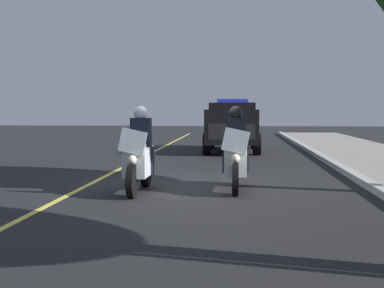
{
  "coord_description": "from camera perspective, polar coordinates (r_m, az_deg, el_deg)",
  "views": [
    {
      "loc": [
        11.11,
        0.99,
        1.66
      ],
      "look_at": [
        -0.17,
        0.0,
        0.9
      ],
      "focal_mm": 48.95,
      "sensor_mm": 36.0,
      "label": 1
    }
  ],
  "objects": [
    {
      "name": "police_suv",
      "position": [
        20.51,
        4.41,
        2.17
      ],
      "size": [
        4.91,
        2.09,
        2.05
      ],
      "color": "black",
      "rests_on": "ground"
    },
    {
      "name": "curb_strip",
      "position": [
        11.56,
        18.87,
        -4.25
      ],
      "size": [
        48.0,
        0.24,
        0.15
      ],
      "primitive_type": "cube",
      "color": "#B7B5AD",
      "rests_on": "ground"
    },
    {
      "name": "ground_plane",
      "position": [
        11.28,
        -0.07,
        -4.62
      ],
      "size": [
        80.0,
        80.0,
        0.0
      ],
      "primitive_type": "plane",
      "color": "black"
    },
    {
      "name": "police_motorcycle_lead_left",
      "position": [
        10.49,
        -5.76,
        -1.43
      ],
      "size": [
        2.14,
        0.56,
        1.72
      ],
      "color": "black",
      "rests_on": "ground"
    },
    {
      "name": "police_motorcycle_lead_right",
      "position": [
        10.73,
        4.77,
        -1.31
      ],
      "size": [
        2.14,
        0.56,
        1.72
      ],
      "color": "black",
      "rests_on": "ground"
    },
    {
      "name": "lane_stripe_center",
      "position": [
        11.69,
        -11.22,
        -4.37
      ],
      "size": [
        48.0,
        0.12,
        0.01
      ],
      "primitive_type": "cube",
      "color": "#E0D14C",
      "rests_on": "ground"
    }
  ]
}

